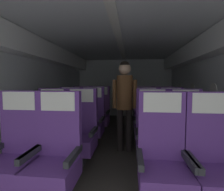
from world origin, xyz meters
name	(u,v)px	position (x,y,z in m)	size (l,w,h in m)	color
ground	(118,147)	(0.00, 3.15, -0.01)	(3.66, 6.69, 0.02)	#3D3833
fuselage_shell	(120,68)	(0.00, 3.42, 1.52)	(3.54, 6.34, 2.12)	silver
seat_a_left_window	(15,154)	(-1.00, 1.58, 0.47)	(0.50, 0.51, 1.14)	#38383D
seat_a_left_aisle	(55,156)	(-0.55, 1.57, 0.47)	(0.50, 0.51, 1.14)	#38383D
seat_a_right_aisle	(214,163)	(1.01, 1.57, 0.47)	(0.50, 0.51, 1.14)	#38383D
seat_a_right_window	(163,160)	(0.54, 1.58, 0.47)	(0.50, 0.51, 1.14)	#38383D
seat_b_left_window	(51,132)	(-1.00, 2.41, 0.47)	(0.50, 0.51, 1.14)	#38383D
seat_b_left_aisle	(80,133)	(-0.53, 2.42, 0.47)	(0.50, 0.51, 1.14)	#38383D
seat_b_right_aisle	(186,136)	(1.01, 2.40, 0.47)	(0.50, 0.51, 1.14)	#38383D
seat_b_right_window	(152,135)	(0.54, 2.41, 0.47)	(0.50, 0.51, 1.14)	#38383D
seat_c_left_window	(69,120)	(-1.01, 3.26, 0.47)	(0.50, 0.51, 1.14)	#38383D
seat_c_left_aisle	(92,120)	(-0.55, 3.26, 0.47)	(0.50, 0.51, 1.14)	#38383D
seat_c_right_aisle	(171,122)	(1.00, 3.25, 0.47)	(0.50, 0.51, 1.14)	#38383D
seat_c_right_window	(147,122)	(0.54, 3.27, 0.47)	(0.50, 0.51, 1.14)	#38383D
seat_d_left_window	(81,113)	(-1.01, 4.11, 0.47)	(0.50, 0.51, 1.14)	#38383D
seat_d_left_aisle	(100,113)	(-0.54, 4.10, 0.47)	(0.50, 0.51, 1.14)	#38383D
seat_d_right_aisle	(163,114)	(0.99, 4.09, 0.47)	(0.50, 0.51, 1.14)	#38383D
seat_d_right_window	(143,114)	(0.54, 4.09, 0.47)	(0.50, 0.51, 1.14)	#38383D
flight_attendant	(125,96)	(0.12, 2.96, 0.99)	(0.43, 0.28, 1.60)	black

